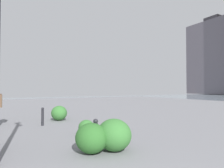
% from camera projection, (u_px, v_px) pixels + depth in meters
% --- Properties ---
extents(building_highrise, '(14.75, 11.23, 27.22)m').
position_uv_depth(building_highrise, '(214.00, 58.00, 69.84)').
color(building_highrise, '#5B5660').
rests_on(building_highrise, ground).
extents(bollard_near, '(0.13, 0.13, 0.90)m').
position_uv_depth(bollard_near, '(96.00, 135.00, 5.31)').
color(bollard_near, '#232328').
rests_on(bollard_near, ground).
extents(bollard_mid, '(0.13, 0.13, 0.85)m').
position_uv_depth(bollard_mid, '(43.00, 116.00, 9.16)').
color(bollard_mid, '#232328').
rests_on(bollard_mid, ground).
extents(shrub_low, '(0.93, 0.84, 0.79)m').
position_uv_depth(shrub_low, '(59.00, 113.00, 10.68)').
color(shrub_low, '#387533').
rests_on(shrub_low, ground).
extents(shrub_round, '(0.94, 0.84, 0.80)m').
position_uv_depth(shrub_round, '(91.00, 138.00, 5.23)').
color(shrub_round, '#2D6628').
rests_on(shrub_round, ground).
extents(shrub_wide, '(0.64, 0.58, 0.55)m').
position_uv_depth(shrub_wide, '(86.00, 127.00, 7.34)').
color(shrub_wide, '#387533').
rests_on(shrub_wide, ground).
extents(shrub_tall, '(1.03, 0.93, 0.88)m').
position_uv_depth(shrub_tall, '(114.00, 135.00, 5.44)').
color(shrub_tall, '#387533').
rests_on(shrub_tall, ground).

